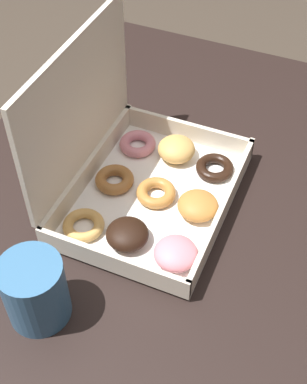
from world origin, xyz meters
The scene contains 3 objects.
dining_table centered at (0.00, 0.00, 0.60)m, with size 0.97×0.75×0.72m.
donut_box centered at (-0.01, 0.05, 0.76)m, with size 0.31×0.25×0.26m.
coffee_mug centered at (-0.25, 0.09, 0.77)m, with size 0.08×0.08×0.10m.
Camera 1 is at (-0.54, -0.20, 1.36)m, focal length 50.00 mm.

